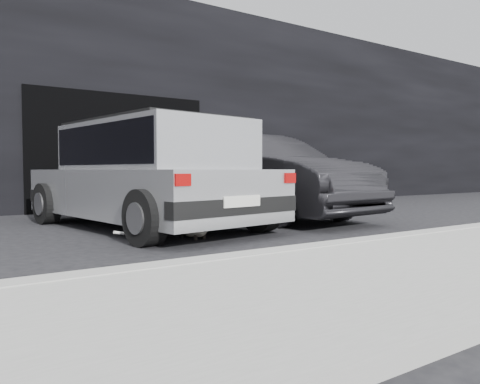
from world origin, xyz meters
TOP-DOWN VIEW (x-y plane):
  - ground at (0.00, 0.00)m, footprint 80.00×80.00m
  - building_facade at (1.00, 6.00)m, footprint 34.00×4.00m
  - garage_opening at (1.00, 3.99)m, footprint 4.00×0.10m
  - curb at (1.00, -2.60)m, footprint 18.00×0.25m
  - sidewalk at (1.00, -3.80)m, footprint 18.00×2.20m
  - silver_hatchback at (0.22, 0.57)m, footprint 2.70×4.69m
  - second_car at (2.52, 0.91)m, footprint 2.12×4.94m
  - cat_siamese at (0.27, -0.78)m, footprint 0.32×0.78m
  - cat_white at (-0.32, -0.64)m, footprint 0.74×0.36m

SIDE VIEW (x-z plane):
  - ground at x=0.00m, z-range 0.00..0.00m
  - sidewalk at x=1.00m, z-range 0.00..0.11m
  - curb at x=1.00m, z-range 0.00..0.12m
  - cat_siamese at x=0.27m, z-range -0.01..0.26m
  - cat_white at x=-0.32m, z-range 0.00..0.34m
  - second_car at x=2.52m, z-range 0.00..1.58m
  - silver_hatchback at x=0.22m, z-range 0.08..1.72m
  - garage_opening at x=1.00m, z-range 0.00..2.60m
  - building_facade at x=1.00m, z-range 0.00..5.00m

